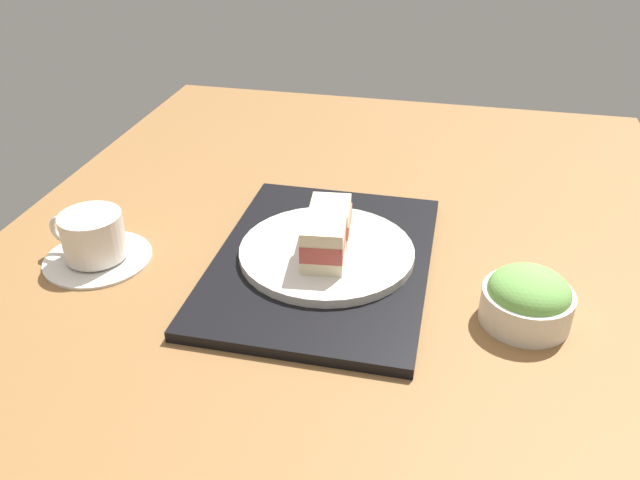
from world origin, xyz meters
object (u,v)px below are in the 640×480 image
Objects in this scene: coffee_cup at (94,241)px; sandwich_plate at (327,252)px; sandwich_near at (324,242)px; sandwich_far at (330,220)px; salad_bowl at (528,299)px.

sandwich_plate is at bearing -79.72° from coffee_cup.
sandwich_far is (6.38, 0.56, -0.44)cm from sandwich_near.
coffee_cup is at bearing 100.28° from sandwich_plate.
sandwich_plate is 4.43cm from sandwich_far.
sandwich_near is at bearing -175.00° from sandwich_far.
sandwich_near is at bearing 82.31° from salad_bowl.
sandwich_near is 0.71× the size of salad_bowl.
salad_bowl is 56.30cm from coffee_cup.
sandwich_far reaches higher than sandwich_plate.
coffee_cup is at bearing 94.42° from sandwich_near.
coffee_cup is at bearing 88.99° from salad_bowl.
sandwich_far is at bearing 69.18° from salad_bowl.
sandwich_plate is at bearing -175.00° from sandwich_far.
sandwich_far is 27.58cm from salad_bowl.
sandwich_far is 0.52× the size of coffee_cup.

